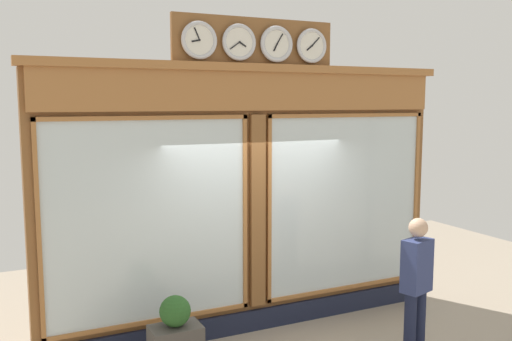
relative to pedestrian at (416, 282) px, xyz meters
name	(u,v)px	position (x,y,z in m)	size (l,w,h in m)	color
shop_facade	(252,196)	(1.31, -1.70, 0.85)	(5.65, 0.42, 4.05)	brown
pedestrian	(416,282)	(0.00, 0.00, 0.00)	(0.41, 0.31, 1.69)	#191E38
planter_shrub	(175,311)	(2.65, -0.81, -0.18)	(0.34, 0.34, 0.34)	#285623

